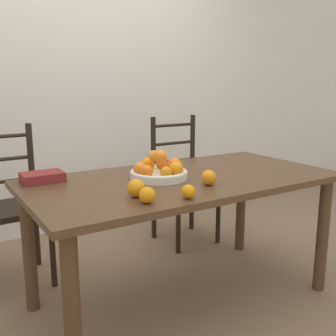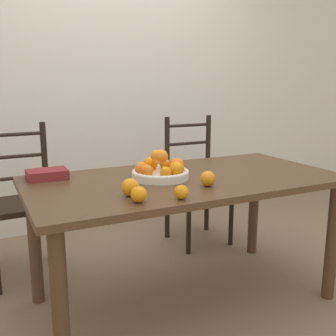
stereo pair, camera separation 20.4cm
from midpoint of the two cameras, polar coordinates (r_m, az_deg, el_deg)
ground_plane at (r=2.45m, az=-0.42°, el=-18.40°), size 12.00×12.00×0.00m
wall_back at (r=3.48m, az=-13.93°, el=12.70°), size 8.00×0.06×2.60m
dining_table at (r=2.19m, az=-0.44°, el=-3.73°), size 1.71×0.88×0.74m
fruit_bowl at (r=2.13m, az=-4.06°, el=-0.39°), size 0.31×0.31×0.16m
orange_loose_0 at (r=1.80m, az=-7.93°, el=-2.95°), size 0.08×0.08×0.08m
orange_loose_1 at (r=1.99m, az=3.04°, el=-1.43°), size 0.08×0.08×0.08m
orange_loose_2 at (r=1.70m, az=-6.49°, el=-3.98°), size 0.07×0.07×0.07m
orange_loose_3 at (r=1.76m, az=-0.37°, el=-3.49°), size 0.06×0.06×0.06m
chair_left at (r=2.69m, az=-24.15°, el=-5.51°), size 0.43×0.41×0.99m
chair_right at (r=3.13m, az=0.30°, el=-2.03°), size 0.42×0.40×0.99m
book_stack at (r=2.19m, az=-20.34°, el=-1.29°), size 0.21×0.15×0.05m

